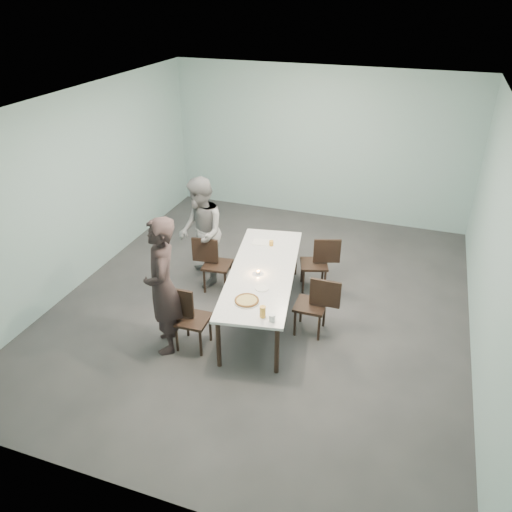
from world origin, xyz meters
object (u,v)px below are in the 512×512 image
(side_plate, at_px, (262,288))
(beer_glass, at_px, (263,312))
(chair_near_left, at_px, (187,314))
(chair_near_right, at_px, (317,302))
(chair_far_left, at_px, (212,260))
(amber_tumbler, at_px, (271,243))
(diner_near, at_px, (163,286))
(pizza, at_px, (247,300))
(diner_far, at_px, (201,233))
(tealight, at_px, (258,273))
(table, at_px, (262,274))
(water_tumbler, at_px, (272,318))
(chair_far_right, at_px, (319,260))

(side_plate, bearing_deg, beer_glass, -70.71)
(chair_near_left, xyz_separation_m, chair_near_right, (1.56, 0.83, 0.00))
(chair_near_left, relative_size, chair_far_left, 1.00)
(beer_glass, distance_m, amber_tumbler, 1.88)
(diner_near, relative_size, pizza, 5.58)
(diner_far, height_order, tealight, diner_far)
(table, bearing_deg, chair_far_left, 156.34)
(pizza, relative_size, side_plate, 1.89)
(water_tumbler, bearing_deg, diner_far, 135.64)
(chair_far_right, bearing_deg, diner_far, -5.11)
(diner_far, relative_size, side_plate, 9.86)
(amber_tumbler, bearing_deg, pizza, -83.89)
(diner_far, height_order, side_plate, diner_far)
(chair_far_left, relative_size, amber_tumbler, 10.88)
(chair_near_left, height_order, tealight, chair_near_left)
(diner_near, xyz_separation_m, side_plate, (1.12, 0.66, -0.19))
(diner_far, xyz_separation_m, tealight, (1.18, -0.68, -0.12))
(chair_far_left, height_order, tealight, chair_far_left)
(chair_far_right, xyz_separation_m, pizza, (-0.56, -1.79, 0.27))
(chair_far_right, bearing_deg, tealight, 41.45)
(diner_near, bearing_deg, chair_far_right, 114.71)
(chair_near_right, distance_m, diner_near, 2.09)
(table, relative_size, diner_near, 1.43)
(chair_near_left, bearing_deg, amber_tumbler, 69.25)
(chair_far_left, height_order, water_tumbler, chair_far_left)
(diner_near, height_order, amber_tumbler, diner_near)
(chair_near_left, bearing_deg, table, 52.68)
(table, bearing_deg, side_plate, -72.35)
(table, xyz_separation_m, water_tumbler, (0.49, -1.09, 0.10))
(table, bearing_deg, water_tumbler, -66.02)
(beer_glass, bearing_deg, tealight, 112.07)
(amber_tumbler, bearing_deg, diner_near, -114.71)
(pizza, distance_m, tealight, 0.71)
(chair_far_right, height_order, amber_tumbler, chair_far_right)
(diner_near, relative_size, amber_tumbler, 23.71)
(chair_near_left, relative_size, pizza, 2.56)
(table, bearing_deg, diner_near, -131.18)
(tealight, distance_m, amber_tumbler, 0.88)
(diner_near, distance_m, diner_far, 1.69)
(side_plate, bearing_deg, table, 107.65)
(diner_near, xyz_separation_m, beer_glass, (1.33, 0.06, -0.12))
(diner_far, bearing_deg, chair_far_left, 26.58)
(chair_near_left, distance_m, chair_far_left, 1.45)
(pizza, relative_size, tealight, 6.07)
(pizza, xyz_separation_m, water_tumbler, (0.43, -0.28, 0.03))
(side_plate, xyz_separation_m, beer_glass, (0.21, -0.60, 0.07))
(pizza, xyz_separation_m, side_plate, (0.09, 0.36, -0.01))
(beer_glass, bearing_deg, pizza, 140.64)
(chair_far_right, bearing_deg, chair_near_left, 38.09)
(chair_far_right, distance_m, diner_far, 1.91)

